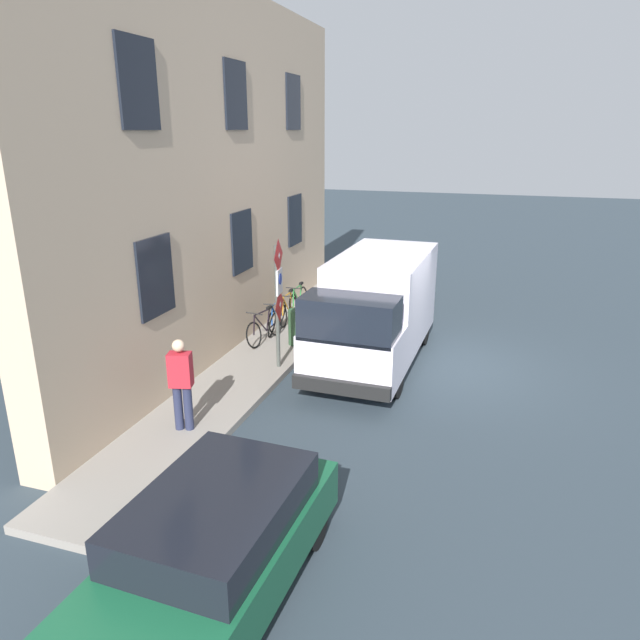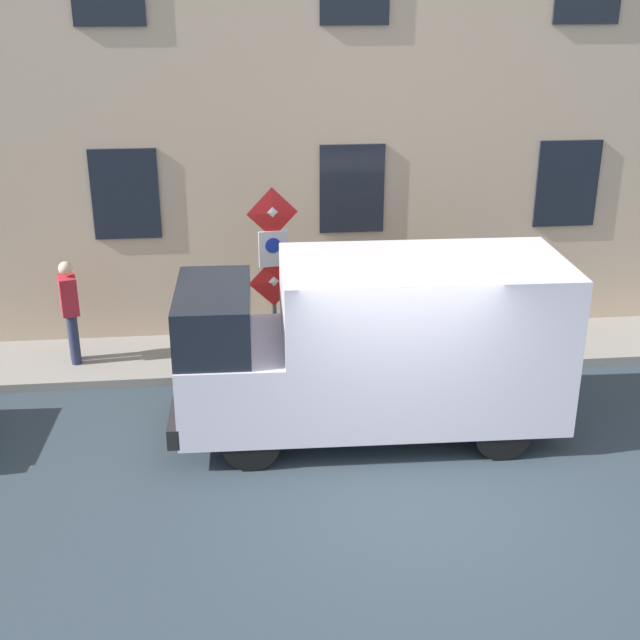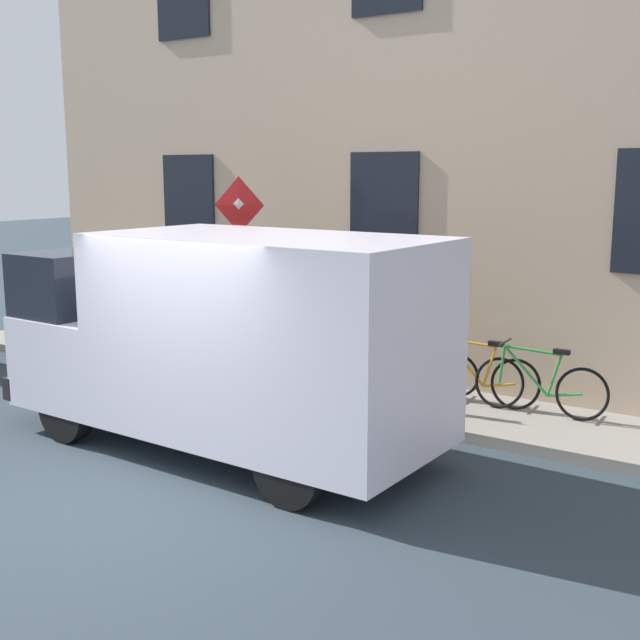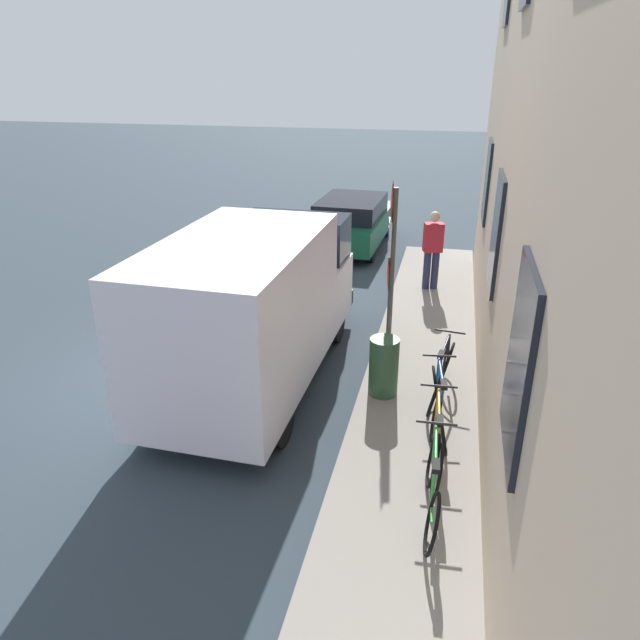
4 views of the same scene
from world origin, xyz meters
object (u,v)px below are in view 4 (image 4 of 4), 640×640
object	(u,v)px
parked_hatchback	(352,221)
bicycle_blue	(439,405)
pedestrian	(433,248)
delivery_van	(254,304)
bicycle_green	(433,486)
bicycle_orange	(436,441)
bicycle_black	(442,375)
litter_bin	(384,366)
sign_post_stacked	(390,250)

from	to	relation	value
parked_hatchback	bicycle_blue	world-z (taller)	parked_hatchback
parked_hatchback	bicycle_blue	size ratio (longest dim) A/B	2.37
pedestrian	delivery_van	bearing A→B (deg)	136.44
delivery_van	parked_hatchback	bearing A→B (deg)	0.38
bicycle_green	pedestrian	bearing A→B (deg)	0.96
bicycle_orange	bicycle_blue	world-z (taller)	same
bicycle_blue	pedestrian	distance (m)	5.58
pedestrian	parked_hatchback	bearing A→B (deg)	20.46
bicycle_green	bicycle_black	distance (m)	2.55
bicycle_orange	bicycle_black	xyz separation A→B (m)	(0.00, 1.70, 0.00)
pedestrian	bicycle_orange	bearing A→B (deg)	168.77
parked_hatchback	pedestrian	world-z (taller)	pedestrian
bicycle_black	delivery_van	bearing A→B (deg)	95.47
bicycle_black	parked_hatchback	bearing A→B (deg)	26.94
bicycle_orange	litter_bin	xyz separation A→B (m)	(-0.85, 1.63, 0.08)
parked_hatchback	litter_bin	size ratio (longest dim) A/B	4.52
sign_post_stacked	bicycle_black	distance (m)	2.26
parked_hatchback	bicycle_orange	world-z (taller)	parked_hatchback
delivery_van	bicycle_blue	distance (m)	3.17
sign_post_stacked	pedestrian	distance (m)	3.41
bicycle_orange	pedestrian	distance (m)	6.43
bicycle_black	bicycle_blue	bearing A→B (deg)	-172.23
bicycle_black	bicycle_orange	bearing A→B (deg)	-172.15
bicycle_orange	bicycle_green	bearing A→B (deg)	176.71
sign_post_stacked	parked_hatchback	size ratio (longest dim) A/B	0.70
delivery_van	litter_bin	size ratio (longest dim) A/B	5.98
bicycle_blue	litter_bin	distance (m)	1.16
parked_hatchback	litter_bin	xyz separation A→B (m)	(1.90, -8.05, -0.14)
pedestrian	litter_bin	distance (m)	4.80
bicycle_orange	bicycle_blue	xyz separation A→B (m)	(-0.00, 0.85, 0.00)
sign_post_stacked	parked_hatchback	bearing A→B (deg)	105.01
sign_post_stacked	pedestrian	xyz separation A→B (m)	(0.59, 3.25, -0.87)
delivery_van	bicycle_black	size ratio (longest dim) A/B	3.13
bicycle_blue	pedestrian	size ratio (longest dim) A/B	1.00
sign_post_stacked	bicycle_black	size ratio (longest dim) A/B	1.65
delivery_van	bicycle_black	distance (m)	3.02
sign_post_stacked	litter_bin	world-z (taller)	sign_post_stacked
sign_post_stacked	bicycle_blue	size ratio (longest dim) A/B	1.65
litter_bin	bicycle_green	bearing A→B (deg)	-71.05
bicycle_green	bicycle_black	world-z (taller)	same
pedestrian	litter_bin	bearing A→B (deg)	159.80
parked_hatchback	pedestrian	size ratio (longest dim) A/B	2.36
sign_post_stacked	bicycle_blue	world-z (taller)	sign_post_stacked
bicycle_black	litter_bin	size ratio (longest dim) A/B	1.91
bicycle_blue	delivery_van	bearing A→B (deg)	64.59
sign_post_stacked	delivery_van	size ratio (longest dim) A/B	0.53
sign_post_stacked	parked_hatchback	world-z (taller)	sign_post_stacked
parked_hatchback	pedestrian	distance (m)	4.06
sign_post_stacked	bicycle_black	xyz separation A→B (m)	(1.00, -1.44, -1.43)
pedestrian	litter_bin	size ratio (longest dim) A/B	1.91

